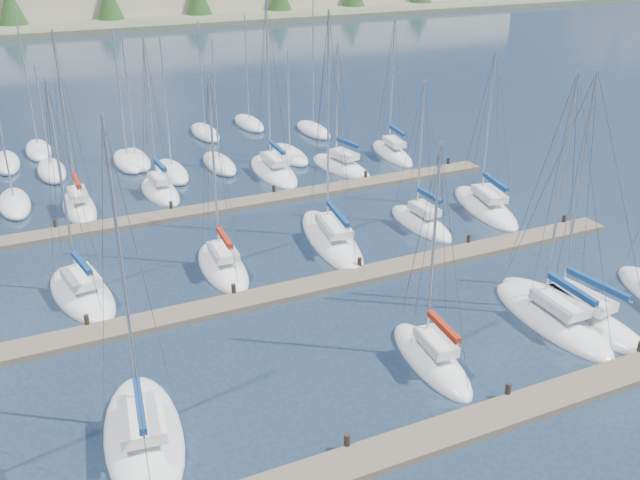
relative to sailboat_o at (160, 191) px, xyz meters
name	(u,v)px	position (x,y,z in m)	size (l,w,h in m)	color
ground	(141,114)	(3.82, 24.87, -0.20)	(400.00, 400.00, 0.00)	#233346
dock_near	(443,434)	(3.82, -33.11, -0.04)	(44.00, 1.93, 1.10)	#6B5E4C
dock_mid	(305,288)	(3.82, -19.11, -0.04)	(44.00, 1.93, 1.10)	#6B5E4C
dock_far	(228,206)	(3.82, -5.11, -0.04)	(44.00, 1.93, 1.10)	#6B5E4C
sailboat_o	(160,191)	(0.00, 0.00, 0.00)	(2.70, 6.72, 12.66)	white
sailboat_p	(274,171)	(9.78, 0.80, -0.01)	(3.48, 8.96, 14.76)	white
sailboat_c	(143,436)	(-7.42, -28.03, -0.02)	(4.31, 8.94, 14.22)	white
sailboat_e	(551,319)	(14.23, -27.86, -0.01)	(3.09, 8.85, 13.86)	white
sailboat_r	(392,153)	(21.22, 0.76, 0.00)	(3.15, 7.80, 12.60)	white
sailboat_f	(572,313)	(15.62, -27.87, -0.02)	(3.98, 10.02, 13.77)	white
sailboat_n	(79,207)	(-6.16, -0.81, 0.00)	(2.29, 7.44, 13.53)	white
sailboat_j	(223,267)	(0.35, -14.57, -0.01)	(2.96, 7.43, 12.45)	white
sailboat_q	(341,167)	(15.37, -0.64, -0.02)	(3.84, 7.85, 11.10)	white
sailboat_h	(82,293)	(-7.92, -14.42, -0.02)	(4.06, 8.03, 12.97)	white
sailboat_d	(431,359)	(6.36, -28.36, -0.01)	(2.77, 7.08, 11.62)	white
sailboat_k	(331,239)	(8.12, -13.73, -0.01)	(4.33, 10.65, 15.39)	white
sailboat_m	(485,207)	(20.84, -13.39, -0.02)	(4.40, 9.21, 12.30)	white
sailboat_l	(421,223)	(14.94, -13.94, -0.01)	(2.33, 6.89, 10.75)	white
distant_boats	(130,159)	(-0.52, 8.64, 0.10)	(36.93, 20.75, 13.30)	#9EA0A5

